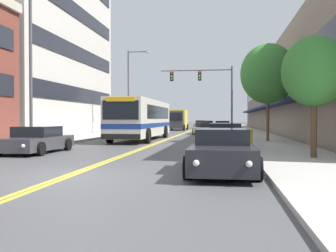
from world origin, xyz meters
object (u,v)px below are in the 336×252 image
(car_dark_grey_parked_left_near, at_px, (36,140))
(traffic_signal_mast, at_px, (208,86))
(car_charcoal_parked_right_foreground, at_px, (222,152))
(car_slate_blue_parked_right_end, at_px, (223,131))
(fire_hydrant, at_px, (251,136))
(car_beige_moving_third, at_px, (203,129))
(box_truck, at_px, (178,119))
(street_tree_right_near, at_px, (314,72))
(car_white_parked_right_far, at_px, (225,138))
(city_bus, at_px, (142,118))
(car_red_parked_left_mid, at_px, (147,128))
(street_lamp_left_near, at_px, (37,55))
(car_black_parked_right_mid, at_px, (222,127))
(street_lamp_left_far, at_px, (131,85))
(car_champagne_moving_lead, at_px, (207,126))
(street_tree_right_mid, at_px, (268,74))
(car_silver_moving_second, at_px, (201,124))

(car_dark_grey_parked_left_near, relative_size, traffic_signal_mast, 0.64)
(car_charcoal_parked_right_foreground, xyz_separation_m, car_slate_blue_parked_right_end, (0.05, 20.36, -0.02))
(fire_hydrant, bearing_deg, traffic_signal_mast, 101.36)
(car_charcoal_parked_right_foreground, relative_size, car_beige_moving_third, 1.03)
(box_truck, relative_size, street_tree_right_near, 1.41)
(car_charcoal_parked_right_foreground, relative_size, car_white_parked_right_far, 1.01)
(city_bus, relative_size, street_tree_right_near, 2.62)
(car_red_parked_left_mid, bearing_deg, traffic_signal_mast, -27.31)
(street_lamp_left_near, distance_m, fire_hydrant, 12.63)
(car_dark_grey_parked_left_near, relative_size, box_truck, 0.72)
(city_bus, distance_m, car_black_parked_right_mid, 17.48)
(car_black_parked_right_mid, distance_m, street_tree_right_near, 29.79)
(street_lamp_left_far, bearing_deg, street_lamp_left_near, -89.92)
(car_champagne_moving_lead, distance_m, street_tree_right_near, 34.17)
(car_red_parked_left_mid, height_order, fire_hydrant, car_red_parked_left_mid)
(car_red_parked_left_mid, relative_size, street_tree_right_mid, 0.67)
(street_lamp_left_far, bearing_deg, city_bus, -71.24)
(street_lamp_left_near, bearing_deg, car_silver_moving_second, 83.22)
(car_beige_moving_third, xyz_separation_m, fire_hydrant, (3.69, -16.89, 0.03))
(car_charcoal_parked_right_foreground, relative_size, car_silver_moving_second, 1.12)
(car_dark_grey_parked_left_near, distance_m, fire_hydrant, 11.95)
(car_white_parked_right_far, distance_m, car_champagne_moving_lead, 29.53)
(street_lamp_left_near, bearing_deg, car_white_parked_right_far, 8.59)
(car_champagne_moving_lead, xyz_separation_m, car_silver_moving_second, (-1.73, 15.29, 0.00))
(car_white_parked_right_far, bearing_deg, car_red_parked_left_mid, 110.92)
(car_dark_grey_parked_left_near, distance_m, street_lamp_left_near, 4.40)
(car_beige_moving_third, bearing_deg, street_lamp_left_near, -108.39)
(car_beige_moving_third, xyz_separation_m, box_truck, (-4.33, 13.48, 0.95))
(car_white_parked_right_far, height_order, car_beige_moving_third, car_white_parked_right_far)
(street_tree_right_near, bearing_deg, car_black_parked_right_mid, 96.78)
(car_beige_moving_third, bearing_deg, traffic_signal_mast, -63.89)
(car_red_parked_left_mid, height_order, street_tree_right_mid, street_tree_right_mid)
(car_dark_grey_parked_left_near, xyz_separation_m, street_tree_right_mid, (11.73, 9.01, 4.02))
(city_bus, height_order, car_black_parked_right_mid, city_bus)
(city_bus, height_order, car_white_parked_right_far, city_bus)
(car_champagne_moving_lead, height_order, fire_hydrant, car_champagne_moving_lead)
(car_silver_moving_second, height_order, fire_hydrant, car_silver_moving_second)
(car_champagne_moving_lead, bearing_deg, fire_hydrant, -81.97)
(car_beige_moving_third, bearing_deg, car_charcoal_parked_right_foreground, -85.82)
(car_silver_moving_second, bearing_deg, car_red_parked_left_mid, -102.55)
(car_white_parked_right_far, xyz_separation_m, street_tree_right_mid, (2.85, 6.48, 3.96))
(car_beige_moving_third, height_order, box_truck, box_truck)
(car_black_parked_right_mid, height_order, street_tree_right_near, street_tree_right_near)
(box_truck, xyz_separation_m, street_tree_right_near, (9.83, -37.91, 1.90))
(traffic_signal_mast, relative_size, street_lamp_left_near, 0.91)
(car_silver_moving_second, bearing_deg, car_champagne_moving_lead, -83.55)
(car_slate_blue_parked_right_end, bearing_deg, box_truck, 106.90)
(car_black_parked_right_mid, height_order, traffic_signal_mast, traffic_signal_mast)
(city_bus, distance_m, car_beige_moving_third, 12.10)
(car_champagne_moving_lead, relative_size, street_lamp_left_near, 0.51)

